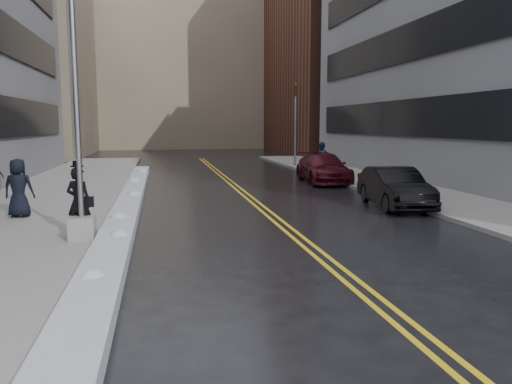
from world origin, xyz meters
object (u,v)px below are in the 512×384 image
pedestrian_fedora (79,202)px  car_maroon (323,168)px  pedestrian_c (19,188)px  lamppost (79,149)px  pedestrian_east (321,158)px  traffic_signal (295,121)px  fire_hydrant (385,181)px  car_black (395,188)px

pedestrian_fedora → car_maroon: 16.35m
pedestrian_c → lamppost: bearing=128.4°
pedestrian_c → pedestrian_east: (14.10, 11.66, 0.02)m
traffic_signal → pedestrian_c: traffic_signal is taller
traffic_signal → car_maroon: bearing=-96.0°
fire_hydrant → car_black: car_black is taller
lamppost → car_black: bearing=20.3°
fire_hydrant → pedestrian_east: pedestrian_east is taller
pedestrian_fedora → pedestrian_c: bearing=-32.3°
fire_hydrant → pedestrian_c: size_ratio=0.38×
traffic_signal → pedestrian_fedora: (-11.91, -21.67, -2.31)m
pedestrian_c → fire_hydrant: bearing=-159.1°
lamppost → car_black: 11.65m
fire_hydrant → car_maroon: car_maroon is taller
lamppost → pedestrian_fedora: bearing=108.1°
traffic_signal → pedestrian_east: size_ratio=3.09×
lamppost → pedestrian_c: (-2.48, 3.71, -1.43)m
fire_hydrant → pedestrian_c: bearing=-163.8°
traffic_signal → pedestrian_c: bearing=-128.0°
fire_hydrant → pedestrian_fedora: 14.60m
fire_hydrant → traffic_signal: size_ratio=0.12×
traffic_signal → pedestrian_c: 23.31m
traffic_signal → car_black: traffic_signal is taller
lamppost → pedestrian_c: 4.69m
pedestrian_east → car_black: (-0.82, -11.37, -0.36)m
lamppost → pedestrian_fedora: (-0.11, 0.33, -1.44)m
car_maroon → pedestrian_east: bearing=77.9°
pedestrian_east → car_black: pedestrian_east is taller
car_maroon → pedestrian_c: bearing=-142.6°
pedestrian_c → pedestrian_fedora: bearing=129.7°
lamppost → car_maroon: size_ratio=1.40×
lamppost → pedestrian_c: bearing=123.7°
traffic_signal → pedestrian_fedora: bearing=-118.8°
car_black → car_maroon: car_maroon is taller
fire_hydrant → car_maroon: (-1.50, 4.50, 0.24)m
pedestrian_east → lamppost: bearing=15.7°
lamppost → car_black: (10.80, 4.00, -1.77)m
fire_hydrant → traffic_signal: 14.30m
pedestrian_c → car_black: (13.28, 0.29, -0.34)m
fire_hydrant → car_maroon: bearing=108.4°
pedestrian_fedora → car_black: bearing=-138.7°
fire_hydrant → pedestrian_fedora: (-12.41, -7.67, 0.54)m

